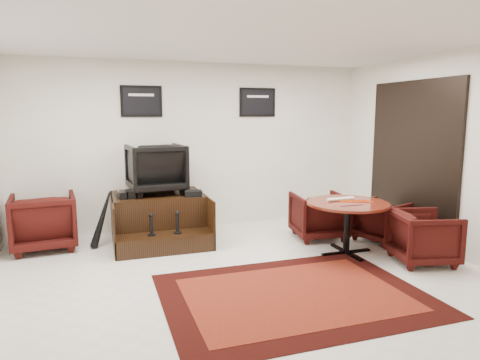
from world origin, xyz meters
name	(u,v)px	position (x,y,z in m)	size (l,w,h in m)	color
ground	(244,277)	(0.00, 0.00, 0.00)	(6.00, 6.00, 0.00)	white
room_shell	(273,128)	(0.41, 0.12, 1.79)	(6.02, 5.02, 2.81)	silver
area_rug	(294,295)	(0.35, -0.68, 0.01)	(2.81, 2.11, 0.01)	black
shine_podium	(159,219)	(-0.76, 1.87, 0.33)	(1.39, 1.43, 0.72)	black
shine_chair	(156,166)	(-0.76, 2.01, 1.15)	(0.84, 0.78, 0.86)	black
shoes_pair	(126,194)	(-1.24, 1.78, 0.77)	(0.26, 0.31, 0.10)	black
polish_kit	(193,193)	(-0.27, 1.57, 0.76)	(0.26, 0.18, 0.09)	black
umbrella_black	(102,220)	(-1.60, 1.74, 0.42)	(0.31, 0.12, 0.84)	black
umbrella_hooked	(102,219)	(-1.60, 1.81, 0.42)	(0.31, 0.12, 0.84)	black
armchair_side	(44,219)	(-2.40, 1.95, 0.45)	(0.87, 0.81, 0.89)	black
meeting_table	(348,209)	(1.66, 0.37, 0.65)	(1.13, 1.13, 0.74)	#451709
table_chair_back	(319,213)	(1.66, 1.19, 0.40)	(0.77, 0.72, 0.79)	black
table_chair_window	(381,219)	(2.50, 0.76, 0.35)	(0.68, 0.63, 0.70)	black
table_chair_corner	(423,235)	(2.41, -0.27, 0.38)	(0.74, 0.69, 0.76)	black
paper_roll	(340,199)	(1.61, 0.49, 0.76)	(0.05, 0.05, 0.42)	white
table_clutter	(354,202)	(1.73, 0.34, 0.74)	(0.57, 0.35, 0.01)	#EC460D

